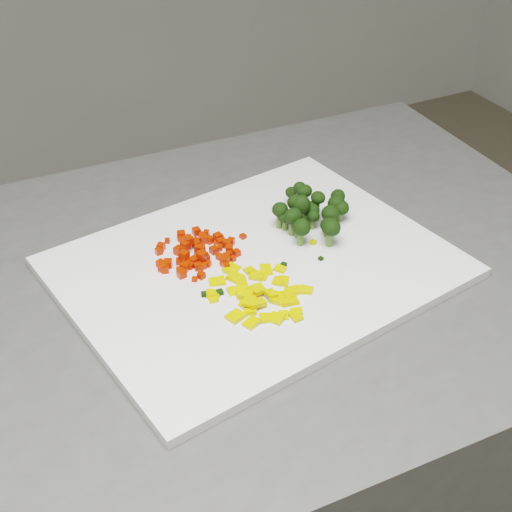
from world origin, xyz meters
name	(u,v)px	position (x,y,z in m)	size (l,w,h in m)	color
counter_block	(237,506)	(-0.15, 0.11, 0.45)	(0.90, 0.63, 0.90)	#4E4E4B
cutting_board	(256,267)	(-0.12, 0.10, 0.91)	(0.42, 0.33, 0.01)	white
carrot_pile	(197,246)	(-0.18, 0.14, 0.92)	(0.09, 0.09, 0.03)	red
pepper_pile	(257,289)	(-0.15, 0.05, 0.92)	(0.11, 0.11, 0.02)	yellow
broccoli_pile	(306,205)	(-0.03, 0.15, 0.94)	(0.11, 0.11, 0.05)	black
carrot_cube_0	(194,261)	(-0.19, 0.13, 0.92)	(0.01, 0.01, 0.01)	red
carrot_cube_1	(204,266)	(-0.18, 0.12, 0.91)	(0.01, 0.01, 0.01)	red
carrot_cube_2	(231,241)	(-0.13, 0.15, 0.92)	(0.01, 0.01, 0.01)	red
carrot_cube_3	(165,269)	(-0.22, 0.13, 0.92)	(0.01, 0.01, 0.01)	red
carrot_cube_4	(202,253)	(-0.17, 0.13, 0.92)	(0.01, 0.01, 0.01)	red
carrot_cube_5	(181,239)	(-0.18, 0.18, 0.91)	(0.01, 0.01, 0.01)	red
carrot_cube_6	(159,251)	(-0.22, 0.17, 0.91)	(0.01, 0.01, 0.01)	red
carrot_cube_7	(186,264)	(-0.20, 0.13, 0.92)	(0.01, 0.01, 0.01)	red
carrot_cube_8	(200,268)	(-0.19, 0.12, 0.91)	(0.01, 0.01, 0.01)	red
carrot_cube_9	(188,241)	(-0.18, 0.16, 0.92)	(0.01, 0.01, 0.01)	red
carrot_cube_10	(204,239)	(-0.16, 0.16, 0.92)	(0.01, 0.01, 0.01)	red
carrot_cube_11	(198,251)	(-0.18, 0.15, 0.91)	(0.01, 0.01, 0.01)	red
carrot_cube_12	(198,248)	(-0.18, 0.14, 0.92)	(0.01, 0.01, 0.01)	red
carrot_cube_13	(201,275)	(-0.19, 0.10, 0.91)	(0.01, 0.01, 0.01)	red
carrot_cube_14	(182,271)	(-0.21, 0.12, 0.91)	(0.01, 0.01, 0.01)	red
carrot_cube_15	(202,256)	(-0.18, 0.13, 0.92)	(0.01, 0.01, 0.01)	red
carrot_cube_16	(202,238)	(-0.16, 0.17, 0.91)	(0.01, 0.01, 0.01)	red
carrot_cube_17	(189,237)	(-0.17, 0.18, 0.91)	(0.01, 0.01, 0.01)	red
carrot_cube_18	(190,239)	(-0.17, 0.17, 0.91)	(0.01, 0.01, 0.01)	red
carrot_cube_19	(237,253)	(-0.14, 0.12, 0.92)	(0.01, 0.01, 0.01)	red
carrot_cube_20	(196,244)	(-0.17, 0.16, 0.92)	(0.01, 0.01, 0.01)	red
carrot_cube_21	(180,235)	(-0.18, 0.19, 0.92)	(0.01, 0.01, 0.01)	red
carrot_cube_22	(162,264)	(-0.22, 0.14, 0.91)	(0.01, 0.01, 0.01)	red
carrot_cube_23	(167,241)	(-0.20, 0.18, 0.91)	(0.01, 0.01, 0.01)	red
carrot_cube_24	(196,231)	(-0.16, 0.18, 0.92)	(0.01, 0.01, 0.01)	red
carrot_cube_25	(200,254)	(-0.18, 0.13, 0.92)	(0.01, 0.01, 0.01)	red
carrot_cube_26	(229,249)	(-0.14, 0.13, 0.92)	(0.01, 0.01, 0.01)	red
carrot_cube_27	(185,245)	(-0.19, 0.15, 0.92)	(0.01, 0.01, 0.01)	red
carrot_cube_28	(202,248)	(-0.17, 0.15, 0.91)	(0.01, 0.01, 0.01)	red
carrot_cube_29	(205,258)	(-0.17, 0.13, 0.92)	(0.01, 0.01, 0.01)	red
carrot_cube_30	(179,251)	(-0.20, 0.16, 0.92)	(0.01, 0.01, 0.01)	red
carrot_cube_31	(179,261)	(-0.20, 0.14, 0.91)	(0.01, 0.01, 0.01)	red
carrot_cube_32	(229,254)	(-0.14, 0.13, 0.91)	(0.01, 0.01, 0.01)	red
carrot_cube_33	(182,274)	(-0.21, 0.11, 0.92)	(0.01, 0.01, 0.01)	red
carrot_cube_34	(201,249)	(-0.17, 0.14, 0.92)	(0.01, 0.01, 0.01)	red
carrot_cube_35	(223,264)	(-0.16, 0.11, 0.91)	(0.01, 0.01, 0.01)	red
carrot_cube_36	(161,264)	(-0.22, 0.14, 0.92)	(0.01, 0.01, 0.01)	red
carrot_cube_37	(202,235)	(-0.16, 0.17, 0.91)	(0.01, 0.01, 0.01)	red
carrot_cube_38	(185,267)	(-0.20, 0.12, 0.92)	(0.01, 0.01, 0.01)	red
carrot_cube_39	(181,235)	(-0.18, 0.19, 0.92)	(0.01, 0.01, 0.01)	red
carrot_cube_40	(225,261)	(-0.15, 0.11, 0.92)	(0.01, 0.01, 0.01)	red
carrot_cube_41	(227,244)	(-0.14, 0.14, 0.92)	(0.01, 0.01, 0.01)	red
carrot_cube_42	(184,255)	(-0.20, 0.13, 0.92)	(0.01, 0.01, 0.01)	red
carrot_cube_43	(218,237)	(-0.14, 0.16, 0.92)	(0.01, 0.01, 0.01)	red
carrot_cube_44	(208,264)	(-0.17, 0.12, 0.91)	(0.01, 0.01, 0.01)	red
carrot_cube_45	(196,241)	(-0.17, 0.17, 0.91)	(0.01, 0.01, 0.01)	red
carrot_cube_46	(225,260)	(-0.15, 0.12, 0.92)	(0.01, 0.01, 0.01)	red
carrot_cube_47	(187,263)	(-0.20, 0.13, 0.92)	(0.01, 0.01, 0.01)	red
carrot_cube_48	(225,259)	(-0.15, 0.12, 0.91)	(0.01, 0.01, 0.01)	red
carrot_cube_49	(223,258)	(-0.15, 0.12, 0.91)	(0.01, 0.01, 0.01)	red
carrot_cube_50	(183,249)	(-0.19, 0.15, 0.92)	(0.01, 0.01, 0.01)	red
carrot_cube_51	(233,259)	(-0.14, 0.12, 0.91)	(0.01, 0.01, 0.01)	red
carrot_cube_52	(221,242)	(-0.14, 0.15, 0.92)	(0.01, 0.01, 0.01)	red
carrot_cube_53	(226,257)	(-0.15, 0.12, 0.92)	(0.01, 0.01, 0.01)	red
carrot_cube_54	(191,261)	(-0.19, 0.13, 0.91)	(0.01, 0.01, 0.01)	red
carrot_cube_55	(198,267)	(-0.19, 0.12, 0.92)	(0.01, 0.01, 0.01)	red
carrot_cube_56	(161,247)	(-0.21, 0.17, 0.92)	(0.01, 0.01, 0.01)	red
carrot_cube_57	(220,248)	(-0.15, 0.14, 0.91)	(0.01, 0.01, 0.01)	red
carrot_cube_58	(209,240)	(-0.15, 0.16, 0.92)	(0.01, 0.01, 0.01)	red
carrot_cube_59	(219,256)	(-0.16, 0.13, 0.91)	(0.01, 0.01, 0.01)	red
carrot_cube_60	(179,270)	(-0.21, 0.12, 0.91)	(0.01, 0.01, 0.01)	red
carrot_cube_61	(202,249)	(-0.17, 0.14, 0.92)	(0.01, 0.01, 0.01)	red
carrot_cube_62	(200,267)	(-0.19, 0.12, 0.91)	(0.01, 0.01, 0.01)	red
carrot_cube_63	(189,246)	(-0.18, 0.16, 0.91)	(0.01, 0.01, 0.01)	red
carrot_cube_64	(184,261)	(-0.20, 0.14, 0.92)	(0.01, 0.01, 0.01)	red
carrot_cube_65	(190,266)	(-0.19, 0.12, 0.91)	(0.01, 0.01, 0.01)	red
carrot_cube_66	(206,233)	(-0.15, 0.18, 0.91)	(0.01, 0.01, 0.01)	red
carrot_cube_67	(183,259)	(-0.20, 0.14, 0.92)	(0.01, 0.01, 0.01)	red
carrot_cube_68	(214,250)	(-0.16, 0.14, 0.92)	(0.01, 0.01, 0.01)	red
carrot_cube_69	(226,266)	(-0.16, 0.11, 0.91)	(0.01, 0.01, 0.01)	red
carrot_cube_70	(199,266)	(-0.19, 0.12, 0.91)	(0.01, 0.01, 0.01)	red
carrot_cube_71	(168,263)	(-0.22, 0.14, 0.92)	(0.01, 0.01, 0.01)	red
carrot_cube_72	(163,268)	(-0.22, 0.13, 0.92)	(0.01, 0.01, 0.01)	red
carrot_cube_73	(186,255)	(-0.19, 0.15, 0.91)	(0.01, 0.01, 0.01)	red
pepper_chunk_0	(257,275)	(-0.13, 0.08, 0.91)	(0.02, 0.02, 0.00)	yellow
pepper_chunk_1	(257,290)	(-0.14, 0.05, 0.91)	(0.02, 0.02, 0.00)	yellow
pepper_chunk_2	(257,303)	(-0.16, 0.03, 0.92)	(0.02, 0.01, 0.00)	yellow
pepper_chunk_3	(283,299)	(-0.13, 0.03, 0.91)	(0.01, 0.01, 0.00)	yellow
pepper_chunk_4	(244,294)	(-0.16, 0.05, 0.91)	(0.01, 0.02, 0.00)	yellow
pepper_chunk_5	(288,295)	(-0.12, 0.03, 0.91)	(0.01, 0.01, 0.00)	yellow
pepper_chunk_6	(293,291)	(-0.11, 0.03, 0.91)	(0.01, 0.02, 0.00)	yellow
pepper_chunk_7	(266,318)	(-0.16, 0.01, 0.91)	(0.01, 0.01, 0.00)	yellow
pepper_chunk_8	(278,281)	(-0.12, 0.06, 0.91)	(0.01, 0.01, 0.00)	yellow
pepper_chunk_9	(213,298)	(-0.19, 0.06, 0.91)	(0.01, 0.01, 0.00)	yellow
pepper_chunk_10	(251,323)	(-0.17, 0.01, 0.91)	(0.02, 0.01, 0.00)	yellow
pepper_chunk_11	(279,298)	(-0.13, 0.03, 0.91)	(0.02, 0.02, 0.00)	yellow
pepper_chunk_12	(271,294)	(-0.14, 0.04, 0.92)	(0.01, 0.01, 0.00)	yellow
pepper_chunk_13	(276,318)	(-0.15, 0.00, 0.91)	(0.01, 0.02, 0.00)	yellow
pepper_chunk_14	(283,315)	(-0.14, 0.00, 0.91)	(0.01, 0.01, 0.00)	yellow
pepper_chunk_15	(306,290)	(-0.10, 0.03, 0.91)	(0.01, 0.01, 0.00)	yellow
pepper_chunk_16	(305,290)	(-0.10, 0.03, 0.91)	(0.01, 0.01, 0.00)	yellow
pepper_chunk_17	(255,290)	(-0.15, 0.05, 0.91)	(0.01, 0.01, 0.00)	yellow
pepper_chunk_18	(290,301)	(-0.12, 0.02, 0.91)	(0.02, 0.01, 0.00)	yellow
pepper_chunk_19	(242,283)	(-0.15, 0.07, 0.91)	(0.02, 0.01, 0.00)	yellow
pepper_chunk_20	(296,311)	(-0.12, 0.00, 0.91)	(0.01, 0.01, 0.00)	yellow
pepper_chunk_21	(249,301)	(-0.16, 0.03, 0.92)	(0.02, 0.01, 0.00)	yellow
pepper_chunk_22	(280,269)	(-0.10, 0.08, 0.91)	(0.01, 0.01, 0.00)	yellow
pepper_chunk_23	(283,281)	(-0.11, 0.05, 0.91)	(0.02, 0.01, 0.00)	yellow
pepper_chunk_24	(245,291)	(-0.16, 0.05, 0.92)	(0.02, 0.02, 0.00)	yellow
pepper_chunk_25	(249,270)	(-0.14, 0.09, 0.91)	(0.01, 0.01, 0.00)	yellow
pepper_chunk_26	(213,293)	(-0.19, 0.07, 0.91)	(0.01, 0.01, 0.00)	yellow
pepper_chunk_27	(236,316)	(-0.18, 0.02, 0.91)	(0.02, 0.02, 0.00)	yellow
pepper_chunk_28	(266,270)	(-0.12, 0.08, 0.91)	(0.02, 0.01, 0.00)	yellow
pepper_chunk_29	(295,316)	(-0.13, 0.00, 0.91)	(0.02, 0.01, 0.00)	yellow
pepper_chunk_30	(250,310)	(-0.17, 0.03, 0.91)	(0.01, 0.01, 0.00)	yellow
pepper_chunk_31	(247,294)	(-0.16, 0.05, 0.92)	(0.01, 0.01, 0.00)	yellow
pepper_chunk_32	(233,291)	(-0.17, 0.06, 0.91)	(0.01, 0.01, 0.00)	yellow
pepper_chunk_33	(235,277)	(-0.16, 0.08, 0.91)	(0.02, 0.02, 0.00)	yellow
pepper_chunk_34	(263,276)	(-0.13, 0.07, 0.91)	(0.02, 0.01, 0.00)	yellow
pepper_chunk_35	(232,269)	(-0.15, 0.10, 0.91)	(0.02, 0.01, 0.00)	yellow
pepper_chunk_36	(217,281)	(-0.18, 0.09, 0.91)	(0.02, 0.01, 0.00)	yellow
pepper_chunk_37	(256,290)	(-0.15, 0.05, 0.92)	(0.02, 0.01, 0.00)	yellow
pepper_chunk_38	(247,301)	(-0.16, 0.04, 0.91)	(0.02, 0.01, 0.00)	yellow
broccoli_floret_0	(327,228)	(-0.02, 0.11, 0.92)	(0.02, 0.02, 0.02)	black
broccoli_floret_1	(297,230)	(-0.05, 0.13, 0.92)	(0.02, 0.02, 0.02)	black
broccoli_floret_2	(335,208)	(0.01, 0.14, 0.93)	(0.03, 0.03, 0.03)	black
broccoli_floret_3	(308,213)	(-0.03, 0.15, 0.93)	(0.03, 0.03, 0.03)	black
broccoli_floret_4	(330,217)	(-0.01, 0.13, 0.93)	(0.03, 0.03, 0.03)	black
broccoli_floret_5	(310,214)	(-0.03, 0.14, 0.93)	(0.03, 0.03, 0.03)	black
broccoli_floret_6	(301,233)	(-0.06, 0.11, 0.93)	(0.03, 0.03, 0.03)	black
broccoli_floret_7	(313,220)	(-0.03, 0.13, 0.92)	(0.02, 0.02, 0.02)	black
broccoli_floret_8	(304,197)	(-0.02, 0.16, 0.94)	(0.03, 0.03, 0.03)	black
broccoli_floret_9	(294,207)	(-0.05, 0.15, 0.94)	(0.03, 0.03, 0.03)	black
broccoli_floret_10	(337,200)	(0.02, 0.16, 0.92)	(0.03, 0.03, 0.03)	black
broccoli_floret_11	(340,211)	(0.01, 0.13, 0.92)	(0.03, 0.03, 0.03)	black
broccoli_floret_12	(330,233)	(-0.03, 0.09, 0.93)	(0.03, 0.03, 0.03)	black
broccoli_floret_13	(294,199)	(-0.03, 0.18, 0.93)	(0.02, 0.02, 0.03)	black
broccoli_floret_14	(291,196)	(-0.03, 0.19, 0.92)	(0.02, 0.02, 0.02)	black
broccoli_floret_15	(299,194)	(-0.03, 0.17, 0.94)	(0.02, 0.02, 0.03)	black
broccoli_floret_16	(292,222)	(-0.06, 0.13, 0.93)	(0.03, 0.03, 0.03)	black
broccoli_floret_17	(305,214)	(-0.03, 0.15, 0.93)	(0.02, 0.02, 0.03)	black
broccoli_floret_18	(298,199)	(-0.02, 0.18, 0.92)	(0.03, 0.03, 0.03)	black
broccoli_floret_19	(317,203)	(-0.01, 0.15, 0.94)	(0.02, 0.02, 0.03)	black
broccoli_floret_20	(279,216)	(-0.06, 0.15, 0.93)	(0.03, 0.03, 0.03)	black
broccoli_floret_21	(300,209)	(-0.04, 0.14, 0.94)	(0.03, 0.03, 0.03)	black
broccoli_floret_22	(285,221)	(-0.06, 0.15, 0.92)	(0.03, 0.03, 0.03)	black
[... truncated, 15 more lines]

